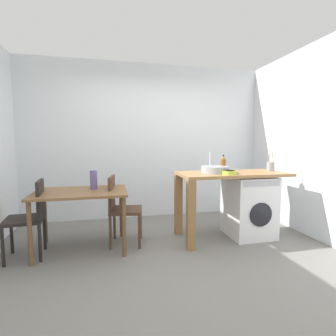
{
  "coord_description": "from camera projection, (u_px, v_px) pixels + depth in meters",
  "views": [
    {
      "loc": [
        -0.65,
        -2.78,
        1.33
      ],
      "look_at": [
        0.1,
        0.45,
        1.0
      ],
      "focal_mm": 27.11,
      "sensor_mm": 36.0,
      "label": 1
    }
  ],
  "objects": [
    {
      "name": "ground_plane",
      "position": [
        169.0,
        256.0,
        2.97
      ],
      "size": [
        5.46,
        5.46,
        0.0
      ],
      "primitive_type": "plane",
      "color": "slate"
    },
    {
      "name": "wall_back",
      "position": [
        146.0,
        142.0,
        4.54
      ],
      "size": [
        4.6,
        0.1,
        2.7
      ],
      "primitive_type": "cube",
      "color": "silver",
      "rests_on": "ground_plane"
    },
    {
      "name": "wall_counter_side",
      "position": [
        328.0,
        141.0,
        3.33
      ],
      "size": [
        0.1,
        3.8,
        2.7
      ],
      "primitive_type": "cube",
      "color": "silver",
      "rests_on": "ground_plane"
    },
    {
      "name": "dining_table",
      "position": [
        81.0,
        199.0,
        3.13
      ],
      "size": [
        1.1,
        0.76,
        0.74
      ],
      "color": "brown",
      "rests_on": "ground_plane"
    },
    {
      "name": "chair_person_seat",
      "position": [
        31.0,
        214.0,
        2.93
      ],
      "size": [
        0.44,
        0.44,
        0.9
      ],
      "rotation": [
        0.0,
        0.0,
        1.67
      ],
      "color": "black",
      "rests_on": "ground_plane"
    },
    {
      "name": "chair_opposite",
      "position": [
        120.0,
        206.0,
        3.31
      ],
      "size": [
        0.46,
        0.46,
        0.9
      ],
      "rotation": [
        0.0,
        0.0,
        -1.73
      ],
      "color": "#4C3323",
      "rests_on": "ground_plane"
    },
    {
      "name": "kitchen_counter",
      "position": [
        218.0,
        184.0,
        3.49
      ],
      "size": [
        1.5,
        0.68,
        0.92
      ],
      "color": "#9E7042",
      "rests_on": "ground_plane"
    },
    {
      "name": "washing_machine",
      "position": [
        249.0,
        206.0,
        3.63
      ],
      "size": [
        0.6,
        0.61,
        0.86
      ],
      "color": "white",
      "rests_on": "ground_plane"
    },
    {
      "name": "sink_basin",
      "position": [
        215.0,
        170.0,
        3.46
      ],
      "size": [
        0.38,
        0.38,
        0.09
      ],
      "primitive_type": "cylinder",
      "color": "#9EA0A5",
      "rests_on": "kitchen_counter"
    },
    {
      "name": "tap",
      "position": [
        210.0,
        162.0,
        3.62
      ],
      "size": [
        0.02,
        0.02,
        0.28
      ],
      "primitive_type": "cylinder",
      "color": "#B2B2B7",
      "rests_on": "kitchen_counter"
    },
    {
      "name": "bottle_tall_green",
      "position": [
        223.0,
        164.0,
        3.71
      ],
      "size": [
        0.08,
        0.08,
        0.24
      ],
      "color": "brown",
      "rests_on": "kitchen_counter"
    },
    {
      "name": "mixing_bowl",
      "position": [
        229.0,
        172.0,
        3.29
      ],
      "size": [
        0.19,
        0.19,
        0.05
      ],
      "color": "#A8C63D",
      "rests_on": "kitchen_counter"
    },
    {
      "name": "utensil_crock",
      "position": [
        271.0,
        166.0,
        3.7
      ],
      "size": [
        0.11,
        0.11,
        0.3
      ],
      "color": "gray",
      "rests_on": "kitchen_counter"
    },
    {
      "name": "vase",
      "position": [
        94.0,
        180.0,
        3.24
      ],
      "size": [
        0.09,
        0.09,
        0.24
      ],
      "primitive_type": "cylinder",
      "color": "slate",
      "rests_on": "dining_table"
    },
    {
      "name": "scissors",
      "position": [
        233.0,
        173.0,
        3.41
      ],
      "size": [
        0.15,
        0.06,
        0.01
      ],
      "color": "#B2B2B7",
      "rests_on": "kitchen_counter"
    }
  ]
}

